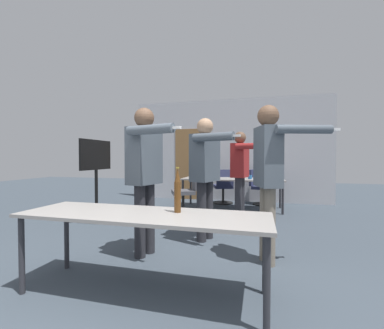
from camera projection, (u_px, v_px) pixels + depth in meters
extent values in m
cube|color=#BCBCC1|center=(228.00, 150.00, 7.24)|extent=(5.48, 0.10, 2.85)
cube|color=olive|center=(190.00, 164.00, 7.48)|extent=(0.90, 0.02, 2.05)
cube|color=gray|center=(143.00, 215.00, 2.26)|extent=(2.21, 0.67, 0.03)
cylinder|color=#2D2D33|center=(22.00, 255.00, 2.27)|extent=(0.05, 0.05, 0.69)
cylinder|color=#2D2D33|center=(267.00, 285.00, 1.74)|extent=(0.05, 0.05, 0.69)
cylinder|color=#2D2D33|center=(67.00, 237.00, 2.80)|extent=(0.05, 0.05, 0.69)
cylinder|color=#2D2D33|center=(265.00, 255.00, 2.27)|extent=(0.05, 0.05, 0.69)
cube|color=gray|center=(232.00, 179.00, 6.08)|extent=(2.35, 0.82, 0.03)
cylinder|color=#2D2D33|center=(183.00, 195.00, 6.03)|extent=(0.05, 0.05, 0.69)
cylinder|color=#2D2D33|center=(283.00, 198.00, 5.47)|extent=(0.05, 0.05, 0.69)
cylinder|color=#2D2D33|center=(191.00, 191.00, 6.71)|extent=(0.05, 0.05, 0.69)
cylinder|color=#2D2D33|center=(280.00, 194.00, 6.14)|extent=(0.05, 0.05, 0.69)
cube|color=black|center=(97.00, 219.00, 4.98)|extent=(0.44, 0.56, 0.03)
cylinder|color=black|center=(96.00, 194.00, 4.96)|extent=(0.06, 0.06, 0.95)
cube|color=black|center=(96.00, 155.00, 4.94)|extent=(0.04, 0.92, 0.57)
cube|color=#192342|center=(95.00, 155.00, 4.95)|extent=(0.01, 0.85, 0.51)
cylinder|color=#28282D|center=(208.00, 209.00, 3.86)|extent=(0.14, 0.14, 0.87)
cylinder|color=#28282D|center=(201.00, 212.00, 3.70)|extent=(0.14, 0.14, 0.87)
cube|color=#4C5660|center=(205.00, 158.00, 3.76)|extent=(0.40, 0.52, 0.68)
sphere|color=tan|center=(205.00, 126.00, 3.74)|extent=(0.24, 0.24, 0.24)
cylinder|color=#4C5660|center=(215.00, 159.00, 3.99)|extent=(0.11, 0.11, 0.59)
cylinder|color=#4C5660|center=(213.00, 137.00, 3.35)|extent=(0.59, 0.30, 0.11)
cube|color=white|center=(236.00, 136.00, 3.16)|extent=(0.13, 0.07, 0.03)
cylinder|color=slate|center=(265.00, 223.00, 3.03)|extent=(0.12, 0.12, 0.88)
cylinder|color=slate|center=(270.00, 227.00, 2.87)|extent=(0.12, 0.12, 0.88)
cube|color=#4C5660|center=(268.00, 157.00, 2.93)|extent=(0.33, 0.44, 0.69)
sphere|color=brown|center=(268.00, 116.00, 2.92)|extent=(0.24, 0.24, 0.24)
cylinder|color=#4C5660|center=(261.00, 158.00, 3.17)|extent=(0.09, 0.09, 0.60)
cylinder|color=#4C5660|center=(304.00, 129.00, 2.70)|extent=(0.60, 0.28, 0.09)
cube|color=white|center=(334.00, 129.00, 2.72)|extent=(0.13, 0.07, 0.03)
cylinder|color=#28282D|center=(241.00, 198.00, 5.11)|extent=(0.14, 0.14, 0.83)
cylinder|color=#28282D|center=(238.00, 199.00, 4.94)|extent=(0.14, 0.14, 0.83)
cube|color=maroon|center=(240.00, 160.00, 5.00)|extent=(0.34, 0.50, 0.66)
sphere|color=brown|center=(240.00, 138.00, 4.99)|extent=(0.23, 0.23, 0.23)
cylinder|color=maroon|center=(244.00, 161.00, 5.26)|extent=(0.11, 0.11, 0.57)
cylinder|color=maroon|center=(251.00, 146.00, 4.62)|extent=(0.58, 0.21, 0.11)
cube|color=white|center=(269.00, 146.00, 4.48)|extent=(0.12, 0.06, 0.03)
cylinder|color=#28282D|center=(149.00, 218.00, 3.26)|extent=(0.13, 0.13, 0.88)
cylinder|color=#28282D|center=(140.00, 221.00, 3.10)|extent=(0.13, 0.13, 0.88)
cube|color=#4C5660|center=(144.00, 156.00, 3.16)|extent=(0.34, 0.48, 0.70)
sphere|color=brown|center=(144.00, 118.00, 3.15)|extent=(0.24, 0.24, 0.24)
cylinder|color=#4C5660|center=(158.00, 157.00, 3.40)|extent=(0.10, 0.10, 0.60)
cylinder|color=#4C5660|center=(150.00, 129.00, 2.77)|extent=(0.61, 0.25, 0.10)
cube|color=white|center=(176.00, 128.00, 2.61)|extent=(0.13, 0.06, 0.03)
cylinder|color=black|center=(183.00, 213.00, 5.50)|extent=(0.52, 0.52, 0.03)
cylinder|color=black|center=(183.00, 203.00, 5.49)|extent=(0.06, 0.06, 0.41)
cube|color=#4C4C51|center=(183.00, 192.00, 5.49)|extent=(0.61, 0.61, 0.08)
cube|color=#4C4C51|center=(195.00, 180.00, 5.53)|extent=(0.24, 0.42, 0.42)
cylinder|color=black|center=(223.00, 203.00, 6.82)|extent=(0.52, 0.52, 0.03)
cylinder|color=black|center=(223.00, 195.00, 6.81)|extent=(0.06, 0.06, 0.38)
cube|color=navy|center=(223.00, 186.00, 6.80)|extent=(0.58, 0.58, 0.08)
cube|color=navy|center=(225.00, 178.00, 6.54)|extent=(0.43, 0.19, 0.42)
cylinder|color=black|center=(263.00, 204.00, 6.62)|extent=(0.52, 0.52, 0.03)
cylinder|color=black|center=(263.00, 196.00, 6.61)|extent=(0.06, 0.06, 0.37)
cube|color=navy|center=(263.00, 188.00, 6.61)|extent=(0.60, 0.60, 0.08)
cube|color=navy|center=(253.00, 177.00, 6.75)|extent=(0.22, 0.43, 0.42)
cylinder|color=#563314|center=(178.00, 197.00, 2.29)|extent=(0.06, 0.06, 0.27)
cone|color=#563314|center=(178.00, 175.00, 2.29)|extent=(0.05, 0.05, 0.12)
cylinder|color=gold|center=(177.00, 168.00, 2.29)|extent=(0.03, 0.03, 0.01)
cylinder|color=#2866A3|center=(250.00, 177.00, 5.91)|extent=(0.09, 0.09, 0.09)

